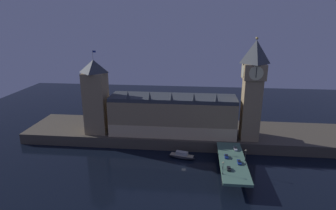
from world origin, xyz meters
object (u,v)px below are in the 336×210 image
car_southbound_lead (239,162)px  car_northbound_lead (226,156)px  car_northbound_trail (229,169)px  boat_upstream (182,156)px  car_southbound_trail (235,148)px  street_lamp_near (223,166)px  victoria_tower (96,97)px  street_lamp_mid (246,154)px  pedestrian_near_rail (223,167)px  pedestrian_mid_walk (246,163)px  clock_tower (253,87)px

car_southbound_lead → car_northbound_lead: bearing=136.2°
car_northbound_trail → boat_upstream: 35.35m
car_southbound_trail → street_lamp_near: bearing=-108.7°
victoria_tower → street_lamp_mid: bearing=-19.9°
street_lamp_near → car_southbound_lead: bearing=51.4°
pedestrian_near_rail → boat_upstream: (-21.80, 23.86, -6.86)m
pedestrian_near_rail → street_lamp_mid: size_ratio=0.27×
car_southbound_lead → street_lamp_near: street_lamp_near is taller
car_southbound_lead → boat_upstream: 35.80m
pedestrian_mid_walk → boat_upstream: size_ratio=0.11×
car_southbound_trail → boat_upstream: bearing=178.8°
car_northbound_trail → pedestrian_mid_walk: bearing=32.6°
car_southbound_trail → street_lamp_mid: (3.44, -13.36, 3.45)m
car_northbound_trail → victoria_tower: bearing=152.2°
victoria_tower → boat_upstream: bearing=-18.5°
victoria_tower → pedestrian_near_rail: victoria_tower is taller
clock_tower → street_lamp_mid: bearing=-102.2°
clock_tower → car_southbound_trail: bearing=-119.1°
car_southbound_lead → pedestrian_mid_walk: pedestrian_mid_walk is taller
car_northbound_lead → car_southbound_trail: 11.98m
victoria_tower → car_southbound_trail: size_ratio=11.91×
car_southbound_lead → boat_upstream: bearing=151.5°
street_lamp_mid → boat_upstream: (-34.37, 14.00, -10.09)m
car_northbound_lead → boat_upstream: car_northbound_lead is taller
clock_tower → car_southbound_trail: 38.52m
clock_tower → street_lamp_mid: (-6.91, -31.92, -28.67)m
clock_tower → boat_upstream: size_ratio=3.85×
car_southbound_trail → clock_tower: bearing=60.9°
pedestrian_mid_walk → clock_tower: bearing=78.6°
car_southbound_lead → car_northbound_trail: bearing=-129.2°
victoria_tower → car_northbound_trail: victoria_tower is taller
pedestrian_near_rail → boat_upstream: pedestrian_near_rail is taller
car_southbound_trail → boat_upstream: car_southbound_trail is taller
victoria_tower → car_southbound_lead: 98.57m
car_northbound_trail → car_southbound_trail: size_ratio=0.85×
victoria_tower → pedestrian_near_rail: 93.42m
car_northbound_lead → street_lamp_near: bearing=-101.0°
clock_tower → car_southbound_trail: clock_tower is taller
street_lamp_near → boat_upstream: 37.22m
clock_tower → car_southbound_trail: (-10.35, -18.56, -32.13)m
car_northbound_trail → pedestrian_mid_walk: 10.83m
car_northbound_trail → pedestrian_near_rail: 3.08m
pedestrian_near_rail → street_lamp_near: street_lamp_near is taller
victoria_tower → street_lamp_near: (79.18, -48.08, -19.68)m
car_northbound_lead → boat_upstream: size_ratio=0.25×
pedestrian_near_rail → pedestrian_mid_walk: 13.32m
clock_tower → car_northbound_lead: clock_tower is taller
car_northbound_lead → street_lamp_mid: size_ratio=0.62×
victoria_tower → street_lamp_mid: 99.96m
street_lamp_mid → pedestrian_near_rail: bearing=-141.9°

